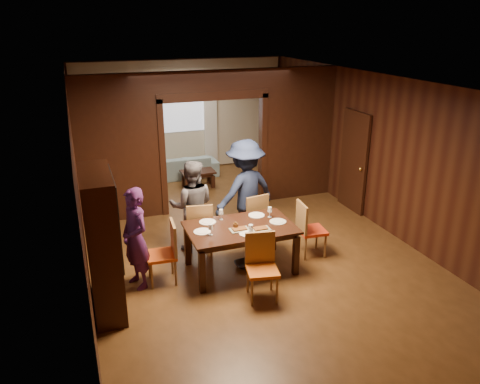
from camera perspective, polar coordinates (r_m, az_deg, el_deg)
name	(u,v)px	position (r m, az deg, el deg)	size (l,w,h in m)	color
floor	(240,236)	(8.84, 0.02, -5.42)	(9.00, 9.00, 0.00)	#4D3015
ceiling	(240,79)	(8.01, 0.02, 13.60)	(5.50, 9.00, 0.02)	silver
room_walls	(210,136)	(10.02, -3.68, 6.84)	(5.52, 9.01, 2.90)	black
person_purple	(135,239)	(7.13, -12.62, -5.57)	(0.57, 0.38, 1.57)	#471B51
person_grey	(192,206)	(8.09, -5.87, -1.74)	(0.79, 0.62, 1.63)	#525057
person_navy	(245,191)	(8.37, 0.64, 0.09)	(1.22, 0.70, 1.89)	#19223E
sofa	(180,166)	(12.13, -7.28, 3.11)	(1.89, 0.74, 0.55)	#83A3AC
serving_bowl	(244,222)	(7.47, 0.52, -3.72)	(0.31, 0.31, 0.08)	black
dining_table	(241,248)	(7.58, 0.07, -6.84)	(1.70, 1.06, 0.76)	black
coffee_table	(198,179)	(11.37, -5.13, 1.60)	(0.80, 0.50, 0.40)	black
chair_left	(161,253)	(7.30, -9.58, -7.38)	(0.44, 0.44, 0.97)	#D44C13
chair_right	(312,229)	(8.08, 8.77, -4.45)	(0.44, 0.44, 0.97)	red
chair_far_l	(199,227)	(8.07, -4.99, -4.32)	(0.44, 0.44, 0.97)	orange
chair_far_r	(252,218)	(8.43, 1.43, -3.13)	(0.44, 0.44, 0.97)	red
chair_near	(262,269)	(6.79, 2.74, -9.31)	(0.44, 0.44, 0.97)	#C75812
hutch	(102,243)	(6.62, -16.46, -5.99)	(0.40, 1.20, 2.00)	black
door_right	(354,162)	(10.04, 13.69, 3.62)	(0.06, 0.90, 2.10)	black
window_far	(182,107)	(12.41, -7.10, 10.29)	(1.20, 0.03, 1.30)	silver
curtain_left	(154,126)	(12.31, -10.39, 7.90)	(0.35, 0.06, 2.40)	white
curtain_right	(210,122)	(12.64, -3.62, 8.51)	(0.35, 0.06, 2.40)	white
plate_left	(202,232)	(7.25, -4.61, -4.83)	(0.27, 0.27, 0.01)	white
plate_far_l	(207,222)	(7.58, -3.99, -3.67)	(0.27, 0.27, 0.01)	white
plate_far_r	(257,215)	(7.82, 2.03, -2.84)	(0.27, 0.27, 0.01)	white
plate_right	(278,222)	(7.60, 4.63, -3.62)	(0.27, 0.27, 0.01)	silver
plate_near	(248,234)	(7.17, 0.96, -5.08)	(0.27, 0.27, 0.01)	white
platter_a	(239,229)	(7.28, -0.06, -4.56)	(0.30, 0.20, 0.04)	gray
platter_b	(260,229)	(7.30, 2.50, -4.49)	(0.30, 0.20, 0.04)	gray
wineglass_left	(211,230)	(7.11, -3.59, -4.60)	(0.08, 0.08, 0.18)	white
wineglass_far	(221,215)	(7.63, -2.32, -2.76)	(0.08, 0.08, 0.18)	white
wineglass_right	(270,212)	(7.73, 3.65, -2.46)	(0.08, 0.08, 0.18)	white
tumbler	(251,229)	(7.16, 1.31, -4.54)	(0.07, 0.07, 0.14)	white
condiment_jar	(236,225)	(7.32, -0.53, -4.10)	(0.08, 0.08, 0.11)	#4F2E12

